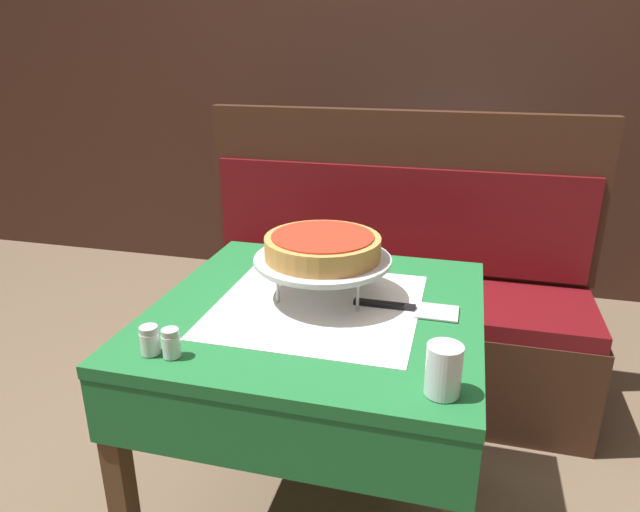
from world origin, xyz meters
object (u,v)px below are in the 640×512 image
Objects in this scene: dining_table_front at (318,344)px; pepper_shaker at (171,343)px; condiment_caddy at (431,166)px; booth_bench at (387,314)px; salt_shaker at (150,340)px; pizza_pan_stand at (323,261)px; water_glass_near at (444,370)px; pizza_server at (410,308)px; deep_dish_pizza at (323,246)px; dining_table_rear at (445,200)px.

dining_table_front is 12.89× the size of pepper_shaker.
pepper_shaker is at bearing -101.96° from condiment_caddy.
salt_shaker is (-0.35, -1.12, 0.44)m from booth_bench.
water_glass_near is at bearing -48.24° from pizza_pan_stand.
water_glass_near reaches higher than pizza_server.
salt_shaker is 0.05m from pepper_shaker.
pizza_pan_stand is 0.49m from water_glass_near.
booth_bench reaches higher than deep_dish_pizza.
salt_shaker is at bearing -103.39° from condiment_caddy.
pizza_server is at bearing 34.39° from salt_shaker.
salt_shaker is (-0.52, -1.83, 0.14)m from dining_table_rear.
booth_bench is (-0.17, -0.71, -0.30)m from dining_table_rear.
pizza_pan_stand is at bearing 57.60° from pepper_shaker.
pizza_pan_stand is 2.08× the size of condiment_caddy.
dining_table_front is at bearing 53.98° from pepper_shaker.
booth_bench is at bearing 72.43° from salt_shaker.
pizza_server is 0.58m from pepper_shaker.
pizza_pan_stand reaches higher than salt_shaker.
dining_table_front is at bearing -172.67° from pizza_server.
pizza_pan_stand is 5.57× the size of pepper_shaker.
pepper_shaker reaches higher than dining_table_front.
water_glass_near is (0.32, -0.36, -0.09)m from deep_dish_pizza.
booth_bench is 0.91m from pizza_pan_stand.
pizza_pan_stand is 0.47m from salt_shaker.
pizza_pan_stand is at bearing 52.44° from salt_shaker.
condiment_caddy reaches higher than pizza_pan_stand.
booth_bench is at bearing -96.89° from condiment_caddy.
pepper_shaker is at bearing -104.49° from dining_table_rear.
deep_dish_pizza is at bearing 175.23° from pizza_server.
dining_table_front is 0.48m from water_glass_near.
condiment_caddy is (0.09, 0.75, 0.46)m from booth_bench.
pepper_shaker is (-0.23, -0.32, 0.14)m from dining_table_front.
condiment_caddy is at bearing 78.04° from pepper_shaker.
condiment_caddy is at bearing 83.81° from deep_dish_pizza.
pizza_pan_stand is 1.35× the size of pizza_server.
salt_shaker reaches higher than pizza_server.
salt_shaker is (-0.61, -0.01, -0.02)m from water_glass_near.
water_glass_near is (0.08, -1.83, 0.16)m from dining_table_rear.
deep_dish_pizza is at bearing 52.44° from salt_shaker.
dining_table_front is 1.57m from condiment_caddy.
pizza_pan_stand is (-0.07, -0.75, 0.50)m from booth_bench.
pizza_server is at bearing -90.55° from dining_table_rear.
dining_table_rear is 0.48× the size of booth_bench.
pizza_pan_stand reaches higher than pizza_server.
water_glass_near reaches higher than pepper_shaker.
pizza_server is at bearing -78.69° from booth_bench.
condiment_caddy reaches higher than pizza_server.
salt_shaker reaches higher than dining_table_front.
deep_dish_pizza is at bearing -96.19° from condiment_caddy.
condiment_caddy is (0.40, 1.87, 0.02)m from pepper_shaker.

